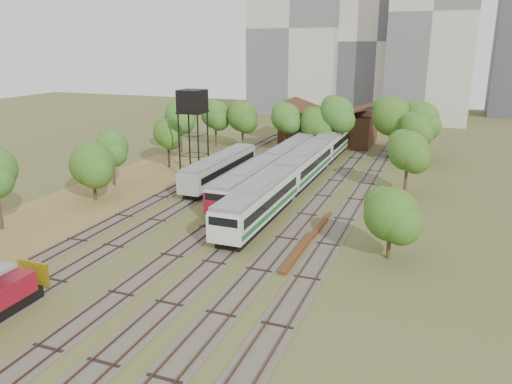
% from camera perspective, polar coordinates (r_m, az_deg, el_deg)
% --- Properties ---
extents(ground, '(240.00, 240.00, 0.00)m').
position_cam_1_polar(ground, '(40.36, -9.41, -9.36)').
color(ground, '#475123').
rests_on(ground, ground).
extents(dry_grass_patch, '(14.00, 60.00, 0.04)m').
position_cam_1_polar(dry_grass_patch, '(56.50, -21.25, -2.60)').
color(dry_grass_patch, brown).
rests_on(dry_grass_patch, ground).
extents(tracks, '(24.60, 80.00, 0.19)m').
position_cam_1_polar(tracks, '(61.90, 1.67, 0.21)').
color(tracks, '#4C473D').
rests_on(tracks, ground).
extents(railcar_red_set, '(2.95, 34.58, 3.64)m').
position_cam_1_polar(railcar_red_set, '(65.89, 1.87, 2.92)').
color(railcar_red_set, black).
rests_on(railcar_red_set, ground).
extents(railcar_green_set, '(3.26, 52.08, 4.04)m').
position_cam_1_polar(railcar_green_set, '(66.25, 5.62, 3.11)').
color(railcar_green_set, black).
rests_on(railcar_green_set, ground).
extents(railcar_rear, '(2.74, 16.08, 3.38)m').
position_cam_1_polar(railcar_rear, '(91.58, 7.51, 6.58)').
color(railcar_rear, black).
rests_on(railcar_rear, ground).
extents(old_grey_coach, '(2.89, 18.00, 3.58)m').
position_cam_1_polar(old_grey_coach, '(65.09, -4.09, 2.74)').
color(old_grey_coach, black).
rests_on(old_grey_coach, ground).
extents(water_tower, '(3.37, 3.37, 11.64)m').
position_cam_1_polar(water_tower, '(68.20, -7.29, 10.00)').
color(water_tower, black).
rests_on(water_tower, ground).
extents(rail_pile_near, '(0.62, 9.29, 0.31)m').
position_cam_1_polar(rail_pile_near, '(43.82, 4.88, -6.79)').
color(rail_pile_near, brown).
rests_on(rail_pile_near, ground).
extents(rail_pile_far, '(0.45, 7.26, 0.24)m').
position_cam_1_polar(rail_pile_far, '(50.50, 7.47, -3.69)').
color(rail_pile_far, brown).
rests_on(rail_pile_far, ground).
extents(maintenance_shed, '(16.45, 11.55, 7.58)m').
position_cam_1_polar(maintenance_shed, '(92.41, 8.33, 7.35)').
color(maintenance_shed, '#3B2315').
rests_on(maintenance_shed, ground).
extents(tree_band_left, '(8.77, 51.81, 8.60)m').
position_cam_1_polar(tree_band_left, '(63.26, -17.22, 4.68)').
color(tree_band_left, '#382616').
rests_on(tree_band_left, ground).
extents(tree_band_far, '(39.32, 7.84, 9.57)m').
position_cam_1_polar(tree_band_far, '(82.40, 7.72, 8.43)').
color(tree_band_far, '#382616').
rests_on(tree_band_far, ground).
extents(tree_band_right, '(5.09, 40.80, 7.74)m').
position_cam_1_polar(tree_band_right, '(60.64, 16.92, 3.89)').
color(tree_band_right, '#382616').
rests_on(tree_band_right, ground).
extents(tower_left, '(22.00, 16.00, 42.00)m').
position_cam_1_polar(tower_left, '(131.40, 4.89, 18.08)').
color(tower_left, '#BBB7A4').
rests_on(tower_left, ground).
extents(tower_centre, '(20.00, 18.00, 36.00)m').
position_cam_1_polar(tower_centre, '(132.16, 14.20, 16.35)').
color(tower_centre, beige).
rests_on(tower_centre, ground).
extents(tower_right, '(18.00, 16.00, 48.00)m').
position_cam_1_polar(tower_right, '(123.34, 19.74, 18.72)').
color(tower_right, '#BBB7A4').
rests_on(tower_right, ground).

